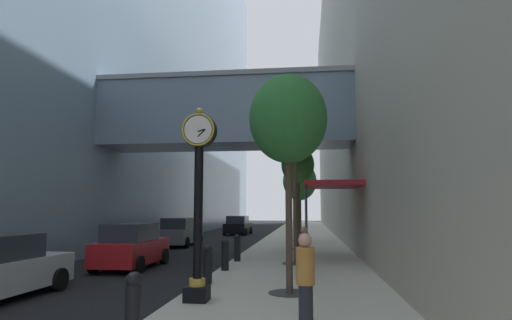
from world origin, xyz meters
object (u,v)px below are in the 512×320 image
Objects in this scene: street_tree_mid_far at (298,166)px; car_red_far at (132,247)px; bollard_third at (208,263)px; street_tree_mid_near at (294,134)px; street_tree_far at (300,181)px; car_grey_mid at (180,232)px; bollard_fifth at (237,247)px; bollard_fourth at (225,254)px; pedestrian_by_clock at (304,250)px; pedestrian_walking at (306,279)px; car_black_near at (238,225)px; street_clock at (198,192)px; street_tree_near at (288,120)px; bollard_nearest at (133,304)px.

street_tree_mid_far is 10.30m from car_red_far.
bollard_third is 0.17× the size of street_tree_mid_near.
street_tree_far is 8.74m from car_grey_mid.
bollard_third is 17.42m from street_tree_far.
car_grey_mid is (-5.08, 8.56, 0.12)m from bollard_fifth.
bollard_fourth is at bearing -65.73° from car_grey_mid.
car_grey_mid reaches higher than pedestrian_by_clock.
pedestrian_walking is at bearing -50.83° from car_red_far.
street_tree_mid_near is 22.47m from car_black_near.
pedestrian_walking reaches higher than bollard_third.
bollard_fifth is 7.16m from street_tree_mid_far.
pedestrian_by_clock reaches higher than bollard_fifth.
street_tree_near reaches higher than street_clock.
street_clock reaches higher than bollard_fifth.
bollard_third is 2.71m from bollard_fourth.
street_tree_near is (2.45, -6.60, 3.97)m from bollard_fifth.
street_tree_mid_far reaches higher than street_clock.
bollard_nearest is 8.14m from bollard_fourth.
bollard_fifth is 0.20× the size of street_tree_mid_far.
pedestrian_walking is at bearing 15.79° from bollard_nearest.
street_clock reaches higher than bollard_nearest.
bollard_fifth is (0.00, 10.85, 0.00)m from bollard_nearest.
street_clock is 13.58m from street_tree_mid_far.
pedestrian_by_clock reaches higher than car_black_near.
bollard_third is 1.00× the size of bollard_fifth.
bollard_nearest is 11.55m from street_tree_mid_near.
car_red_far reaches higher than car_black_near.
car_red_far is (-6.74, 2.22, -0.14)m from pedestrian_by_clock.
street_tree_near is 1.26× the size of car_black_near.
bollard_fourth is 0.21× the size of street_tree_far.
pedestrian_walking reaches higher than bollard_fourth.
bollard_fifth is 0.27× the size of car_red_far.
bollard_third is at bearing -90.00° from bollard_fifth.
pedestrian_by_clock is 14.76m from car_grey_mid.
pedestrian_walking is at bearing -88.40° from street_tree_mid_far.
street_tree_mid_near is at bearing -50.49° from car_grey_mid.
street_tree_near is 0.89× the size of street_tree_mid_near.
pedestrian_walking is (0.43, -15.48, -3.61)m from street_tree_mid_far.
car_red_far is at bearing -156.88° from bollard_fifth.
street_clock is 7.69m from car_red_far.
car_black_near is at bearing 122.16° from street_tree_far.
car_grey_mid is at bearing 104.68° from bollard_nearest.
bollard_third is at bearing -102.70° from street_tree_mid_far.
car_black_near is (-3.32, 23.37, 0.09)m from bollard_fourth.
street_clock is 17.34m from car_grey_mid.
bollard_fifth is 0.70× the size of pedestrian_by_clock.
street_clock is 2.70× the size of pedestrian_walking.
street_clock is 0.80× the size of street_tree_near.
street_tree_far is (2.45, 11.47, 3.46)m from bollard_fifth.
street_clock is 2.92× the size of pedestrian_by_clock.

